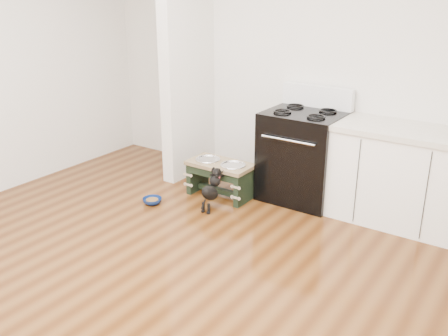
{
  "coord_description": "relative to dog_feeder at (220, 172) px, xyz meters",
  "views": [
    {
      "loc": [
        2.3,
        -2.27,
        2.13
      ],
      "look_at": [
        -0.15,
        1.31,
        0.51
      ],
      "focal_mm": 40.0,
      "sensor_mm": 36.0,
      "label": 1
    }
  ],
  "objects": [
    {
      "name": "floor_bowl",
      "position": [
        -0.46,
        -0.55,
        -0.24
      ],
      "size": [
        0.25,
        0.25,
        0.06
      ],
      "rotation": [
        0.0,
        0.0,
        0.38
      ],
      "color": "navy",
      "rests_on": "ground"
    },
    {
      "name": "oven_range",
      "position": [
        0.72,
        0.45,
        0.21
      ],
      "size": [
        0.76,
        0.69,
        1.14
      ],
      "color": "black",
      "rests_on": "ground"
    },
    {
      "name": "cabinet_run",
      "position": [
        1.7,
        0.47,
        0.19
      ],
      "size": [
        1.24,
        0.64,
        0.91
      ],
      "color": "white",
      "rests_on": "ground"
    },
    {
      "name": "partition_wall",
      "position": [
        -0.7,
        0.39,
        1.08
      ],
      "size": [
        0.15,
        0.8,
        2.7
      ],
      "primitive_type": "cube",
      "color": "silver",
      "rests_on": "ground"
    },
    {
      "name": "dog_feeder",
      "position": [
        0.0,
        0.0,
        0.0
      ],
      "size": [
        0.68,
        0.37,
        0.39
      ],
      "color": "black",
      "rests_on": "ground"
    },
    {
      "name": "puppy",
      "position": [
        0.12,
        -0.31,
        -0.04
      ],
      "size": [
        0.12,
        0.35,
        0.42
      ],
      "color": "black",
      "rests_on": "ground"
    },
    {
      "name": "room_shell",
      "position": [
        0.47,
        -1.71,
        1.35
      ],
      "size": [
        5.0,
        5.0,
        5.0
      ],
      "color": "silver",
      "rests_on": "ground"
    },
    {
      "name": "ground",
      "position": [
        0.47,
        -1.71,
        -0.27
      ],
      "size": [
        5.0,
        5.0,
        0.0
      ],
      "primitive_type": "plane",
      "color": "#43220C",
      "rests_on": "ground"
    }
  ]
}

